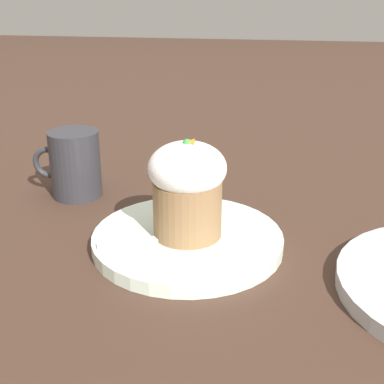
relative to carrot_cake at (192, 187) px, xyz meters
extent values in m
plane|color=#3D281E|center=(0.00, 0.00, -0.07)|extent=(4.00, 4.00, 0.00)
cylinder|color=silver|center=(0.00, 0.00, -0.07)|extent=(0.22, 0.22, 0.02)
cylinder|color=olive|center=(0.00, 0.00, -0.03)|extent=(0.08, 0.08, 0.07)
ellipsoid|color=white|center=(0.00, 0.00, 0.02)|extent=(0.09, 0.09, 0.06)
cone|color=orange|center=(0.01, 0.00, 0.05)|extent=(0.02, 0.01, 0.01)
sphere|color=green|center=(0.00, 0.00, 0.05)|extent=(0.01, 0.01, 0.01)
cube|color=silver|center=(0.06, 0.03, -0.06)|extent=(0.09, 0.04, 0.00)
ellipsoid|color=silver|center=(0.01, 0.01, -0.06)|extent=(0.04, 0.04, 0.01)
cylinder|color=#2D2D33|center=(0.18, -0.13, -0.03)|extent=(0.07, 0.07, 0.09)
torus|color=#2D2D33|center=(0.22, -0.13, -0.03)|extent=(0.05, 0.01, 0.05)
camera|label=1|loc=(-0.08, 0.55, 0.23)|focal=50.00mm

